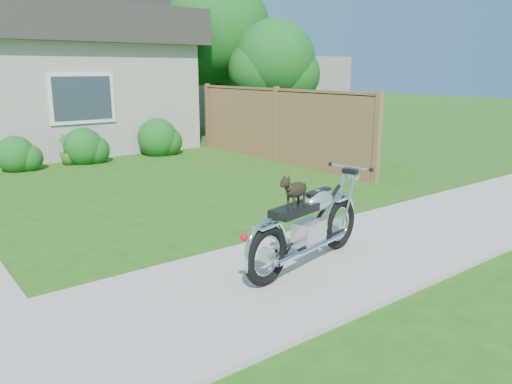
% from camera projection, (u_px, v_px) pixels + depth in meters
% --- Properties ---
extents(ground, '(80.00, 80.00, 0.00)m').
position_uv_depth(ground, '(157.00, 317.00, 4.81)').
color(ground, '#235114').
rests_on(ground, ground).
extents(sidewalk, '(24.00, 2.20, 0.04)m').
position_uv_depth(sidewalk, '(157.00, 315.00, 4.81)').
color(sidewalk, '#9E9B93').
rests_on(sidewalk, ground).
extents(fence, '(0.12, 6.62, 1.90)m').
position_uv_depth(fence, '(276.00, 125.00, 12.74)').
color(fence, brown).
rests_on(fence, ground).
extents(tree_near, '(2.57, 2.51, 3.84)m').
position_uv_depth(tree_near, '(279.00, 65.00, 15.45)').
color(tree_near, '#3D2B1C').
rests_on(tree_near, ground).
extents(tree_far, '(3.47, 3.47, 5.32)m').
position_uv_depth(tree_far, '(222.00, 35.00, 16.50)').
color(tree_far, '#3D2B1C').
rests_on(tree_far, ground).
extents(shrub_row, '(10.32, 1.10, 1.10)m').
position_uv_depth(shrub_row, '(23.00, 153.00, 11.74)').
color(shrub_row, '#165519').
rests_on(shrub_row, ground).
extents(potted_plant_right, '(0.51, 0.51, 0.75)m').
position_uv_depth(potted_plant_right, '(68.00, 150.00, 12.41)').
color(potted_plant_right, '#2A601A').
rests_on(potted_plant_right, ground).
extents(motorcycle_with_dog, '(2.20, 0.78, 1.14)m').
position_uv_depth(motorcycle_with_dog, '(309.00, 224.00, 5.91)').
color(motorcycle_with_dog, black).
rests_on(motorcycle_with_dog, sidewalk).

